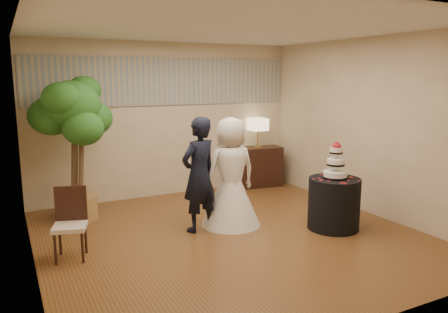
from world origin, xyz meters
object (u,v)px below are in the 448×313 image
ficus_tree (74,148)px  wedding_cake (336,160)px  cake_table (334,204)px  console (257,167)px  side_chair (70,225)px  table_lamp (258,133)px  groom (199,175)px  bride (231,172)px

ficus_tree → wedding_cake: bearing=-33.0°
cake_table → console: bearing=83.0°
console → ficus_tree: ficus_tree is taller
side_chair → table_lamp: bearing=44.6°
side_chair → wedding_cake: bearing=7.1°
table_lamp → ficus_tree: size_ratio=0.26×
groom → cake_table: (1.76, -0.82, -0.45)m
table_lamp → bride: bearing=-130.7°
wedding_cake → side_chair: bearing=170.5°
wedding_cake → table_lamp: table_lamp is taller
console → ficus_tree: 3.69m
groom → ficus_tree: (-1.49, 1.29, 0.30)m
console → table_lamp: 0.69m
wedding_cake → console: (0.33, 2.66, -0.61)m
groom → table_lamp: size_ratio=2.83×
groom → ficus_tree: size_ratio=0.73×
groom → side_chair: bearing=-12.5°
bride → table_lamp: (1.57, 1.83, 0.28)m
groom → bride: (0.52, 0.01, -0.01)m
bride → cake_table: 1.56m
bride → cake_table: (1.25, -0.83, -0.43)m
console → side_chair: (-3.89, -2.06, 0.03)m
groom → bride: groom is taller
groom → bride: 0.52m
side_chair → groom: bearing=23.6°
wedding_cake → console: wedding_cake is taller
table_lamp → ficus_tree: 3.62m
groom → side_chair: groom is taller
wedding_cake → console: 2.75m
cake_table → table_lamp: bearing=83.0°
console → bride: bearing=-122.9°
groom → bride: size_ratio=1.02×
cake_table → wedding_cake: bearing=0.0°
bride → console: size_ratio=1.69×
bride → side_chair: bride is taller
groom → console: (2.09, 1.84, -0.42)m
cake_table → side_chair: (-3.56, 0.60, 0.06)m
bride → ficus_tree: (-2.00, 1.28, 0.32)m
cake_table → side_chair: size_ratio=0.86×
groom → wedding_cake: (1.76, -0.82, 0.19)m
table_lamp → side_chair: 4.45m
side_chair → cake_table: bearing=7.1°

